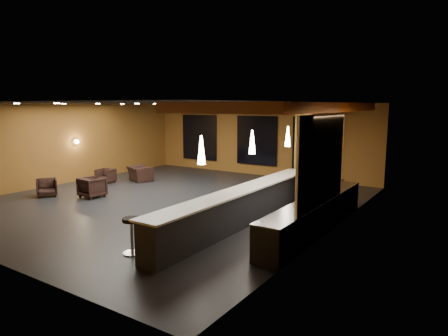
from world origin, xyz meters
The scene contains 33 objects.
floor centered at (0.00, 0.00, -0.05)m, with size 12.00×13.00×0.10m, color black.
ceiling centered at (0.00, 0.00, 3.55)m, with size 12.00×13.00×0.10m, color black.
wall_back centered at (0.00, 6.55, 1.75)m, with size 12.00×0.10×3.50m, color brown.
wall_left centered at (-6.05, 0.00, 1.75)m, with size 0.10×13.00×3.50m, color brown.
wall_right centered at (6.05, 0.00, 1.75)m, with size 0.10×13.00×3.50m, color brown.
wood_soffit centered at (4.00, 1.00, 3.36)m, with size 3.60×8.00×0.28m, color #9E582E.
window_left centered at (-3.50, 6.44, 1.70)m, with size 2.20×0.06×2.40m, color black.
window_center centered at (0.00, 6.44, 1.70)m, with size 2.20×0.06×2.40m, color black.
window_right centered at (3.00, 6.44, 1.70)m, with size 2.20×0.06×2.40m, color black.
tile_backsplash centered at (5.96, -1.00, 2.00)m, with size 0.06×3.20×2.40m, color white.
bar_counter centered at (3.65, -1.00, 0.50)m, with size 0.60×8.00×1.00m, color black.
bar_top centered at (3.65, -1.00, 1.02)m, with size 0.78×8.10×0.05m, color silver.
prep_counter centered at (5.65, -0.50, 0.43)m, with size 0.70×6.00×0.86m, color black.
prep_top centered at (5.65, -0.50, 0.89)m, with size 0.72×6.00×0.03m, color silver.
wall_shelf_lower centered at (5.82, -1.20, 1.60)m, with size 0.30×1.50×0.03m, color silver.
wall_shelf_upper centered at (5.82, -1.20, 2.05)m, with size 0.30×1.50×0.03m, color silver.
column centered at (3.65, 3.60, 1.75)m, with size 0.60×0.60×3.50m, color olive.
wall_sconce centered at (-5.88, 0.50, 1.80)m, with size 0.22×0.22×0.22m, color #FFE5B2.
pendant_0 centered at (3.65, -3.00, 2.35)m, with size 0.20×0.20×0.70m, color white.
pendant_1 centered at (3.65, -0.50, 2.35)m, with size 0.20×0.20×0.70m, color white.
pendant_2 centered at (3.65, 2.00, 2.35)m, with size 0.20×0.20×0.70m, color white.
staff_a centered at (4.55, 1.52, 0.89)m, with size 0.65×0.42×1.77m, color black.
staff_b centered at (5.13, 2.48, 0.80)m, with size 0.77×0.60×1.59m, color black.
staff_c centered at (4.99, 1.75, 0.92)m, with size 0.90×0.59×1.85m, color black.
armchair_a centered at (-4.37, -2.05, 0.33)m, with size 0.71×0.73×0.67m, color black.
armchair_b centered at (-2.80, -1.19, 0.38)m, with size 0.81×0.83×0.76m, color black.
armchair_c centered at (-4.58, 0.95, 0.32)m, with size 0.68×0.70×0.64m, color black.
armchair_d centered at (-3.62, 2.09, 0.33)m, with size 1.03×0.90×0.67m, color black.
bar_stool_0 centered at (2.72, -4.47, 0.55)m, with size 0.44×0.44×0.86m.
bar_stool_1 centered at (2.97, -2.61, 0.50)m, with size 0.40×0.40×0.79m.
bar_stool_2 centered at (2.88, -1.10, 0.52)m, with size 0.41×0.41×0.81m.
bar_stool_3 centered at (2.93, 0.80, 0.54)m, with size 0.42×0.42×0.84m.
bar_stool_4 centered at (2.94, 2.37, 0.53)m, with size 0.42×0.42×0.83m.
Camera 1 is at (9.38, -10.70, 3.43)m, focal length 32.00 mm.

